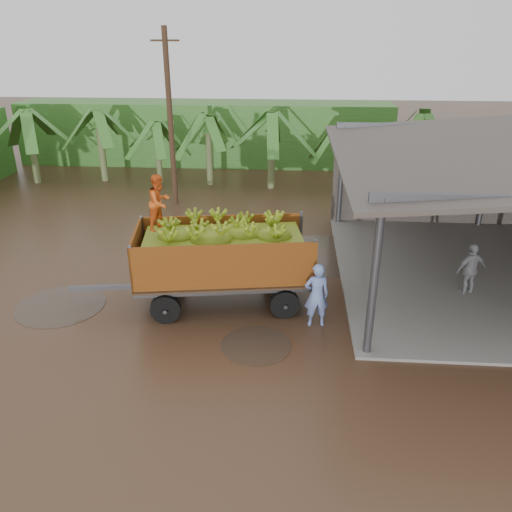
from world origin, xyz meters
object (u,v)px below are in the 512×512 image
at_px(banana_trailer, 223,255).
at_px(utility_pole, 170,119).
at_px(man_blue, 317,295).
at_px(man_grey, 471,269).

relative_size(banana_trailer, utility_pole, 0.92).
distance_m(man_blue, man_grey, 5.07).
bearing_deg(man_grey, utility_pole, -58.97).
bearing_deg(banana_trailer, man_grey, -1.35).
relative_size(man_blue, utility_pole, 0.24).
bearing_deg(man_grey, man_blue, 2.35).
bearing_deg(utility_pole, banana_trailer, -69.03).
height_order(man_blue, utility_pole, utility_pole).
distance_m(man_grey, utility_pole, 13.79).
xyz_separation_m(banana_trailer, man_grey, (7.26, 0.97, -0.65)).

